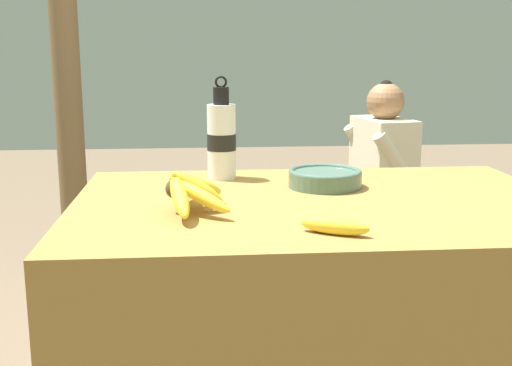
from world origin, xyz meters
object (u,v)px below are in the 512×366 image
Objects in this scene: seated_vendor at (373,177)px; loose_banana_front at (335,226)px; serving_bowl at (325,178)px; wooden_bench at (317,227)px; banana_bunch_green at (232,203)px; banana_bunch_ripe at (190,189)px; water_bottle at (222,139)px; support_post_near at (64,27)px.

loose_banana_front is at bearing 61.84° from seated_vendor.
serving_bowl is 1.13m from seated_vendor.
banana_bunch_green reaches higher than wooden_bench.
serving_bowl is (0.40, 0.26, -0.03)m from banana_bunch_ripe.
banana_bunch_ripe is 1.55m from seated_vendor.
wooden_bench is at bearing 80.52° from serving_bowl.
water_bottle is 1.13× the size of banana_bunch_green.
banana_bunch_green is 1.18m from support_post_near.
seated_vendor is at bearing 50.18° from water_bottle.
serving_bowl reaches higher than banana_bunch_green.
banana_bunch_ripe is 0.31× the size of seated_vendor.
banana_bunch_green is at bearing 179.72° from wooden_bench.
loose_banana_front is 0.15× the size of seated_vendor.
serving_bowl is at bearing 81.67° from loose_banana_front.
loose_banana_front is (0.23, -0.64, -0.11)m from water_bottle.
support_post_near reaches higher than loose_banana_front.
loose_banana_front is 0.06× the size of support_post_near.
wooden_bench is at bearing 62.30° from water_bottle.
banana_bunch_green is at bearing 102.08° from serving_bowl.
seated_vendor is 3.66× the size of banana_bunch_green.
loose_banana_front is at bearing -84.23° from banana_bunch_green.
seated_vendor reaches higher than banana_bunch_ripe.
water_bottle reaches higher than loose_banana_front.
seated_vendor reaches higher than wooden_bench.
loose_banana_front is 1.64m from wooden_bench.
loose_banana_front reaches higher than wooden_bench.
support_post_near reaches higher than seated_vendor.
serving_bowl reaches higher than wooden_bench.
banana_bunch_ripe is at bearing -97.12° from banana_bunch_green.
water_bottle reaches higher than seated_vendor.
water_bottle is 1.49m from support_post_near.
banana_bunch_green is (0.07, 0.92, -0.43)m from water_bottle.
banana_bunch_ripe is at bearing -146.51° from serving_bowl.
water_bottle is at bearing -117.70° from wooden_bench.
banana_bunch_ripe is 0.40m from loose_banana_front.
seated_vendor is 0.67m from banana_bunch_green.
support_post_near is (-0.72, 1.25, 0.38)m from water_bottle.
seated_vendor is (0.50, 1.52, -0.20)m from loose_banana_front.
serving_bowl is 0.08× the size of support_post_near.
serving_bowl is at bearing -54.00° from support_post_near.
support_post_near reaches higher than banana_bunch_green.
banana_bunch_ripe reaches higher than loose_banana_front.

